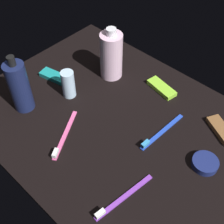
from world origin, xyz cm
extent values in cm
cube|color=black|center=(0.00, 0.00, -0.60)|extent=(84.00, 64.00, 1.20)
cylinder|color=#161E44|center=(23.31, 14.84, 8.23)|extent=(6.12, 6.12, 16.47)
cylinder|color=black|center=(23.31, 14.84, 17.87)|extent=(2.20, 2.20, 2.80)
cylinder|color=silver|center=(14.06, -14.62, 7.98)|extent=(7.40, 7.40, 15.96)
cylinder|color=silver|center=(14.06, -14.62, 17.06)|extent=(3.20, 3.20, 2.20)
cylinder|color=silver|center=(17.04, 1.87, 4.67)|extent=(4.15, 4.15, 9.34)
cube|color=#E55999|center=(5.60, 13.70, 0.45)|extent=(9.92, 16.25, 0.90)
cube|color=white|center=(1.90, 20.22, 1.50)|extent=(2.24, 2.80, 1.20)
cube|color=blue|center=(-14.20, -6.18, 0.45)|extent=(2.13, 18.04, 0.90)
cube|color=#338CCC|center=(-13.81, 1.31, 1.50)|extent=(1.23, 2.65, 1.20)
cube|color=purple|center=(-19.65, 16.54, 0.45)|extent=(3.55, 18.00, 0.90)
cube|color=white|center=(-18.67, 23.97, 1.50)|extent=(1.43, 2.72, 1.20)
cube|color=brown|center=(-26.48, -18.03, 0.75)|extent=(11.06, 8.40, 1.50)
cube|color=teal|center=(26.86, -0.01, 0.75)|extent=(11.02, 6.14, 1.50)
cube|color=#8CD133|center=(-3.18, -20.39, 0.75)|extent=(10.96, 5.84, 1.50)
cylinder|color=navy|center=(-29.05, -4.84, 0.99)|extent=(7.01, 7.01, 1.98)
camera|label=1|loc=(-40.53, 43.20, 68.81)|focal=48.26mm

